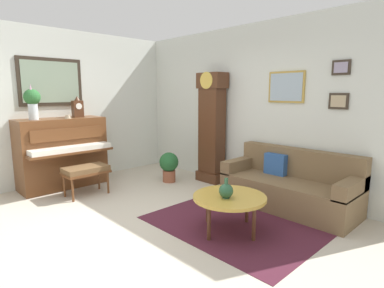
{
  "coord_description": "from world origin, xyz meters",
  "views": [
    {
      "loc": [
        3.25,
        -2.08,
        1.67
      ],
      "look_at": [
        -0.24,
        1.27,
        0.86
      ],
      "focal_mm": 28.99,
      "sensor_mm": 36.0,
      "label": 1
    }
  ],
  "objects_px": {
    "piano_bench": "(86,171)",
    "grandfather_clock": "(212,131)",
    "flower_vase": "(32,100)",
    "potted_plant": "(169,165)",
    "teacup": "(68,117)",
    "mantel_clock": "(78,108)",
    "couch": "(289,186)",
    "piano": "(63,152)",
    "coffee_table": "(230,198)",
    "green_jug": "(226,191)"
  },
  "relations": [
    {
      "from": "piano",
      "to": "mantel_clock",
      "type": "distance_m",
      "value": 0.84
    },
    {
      "from": "couch",
      "to": "flower_vase",
      "type": "height_order",
      "value": "flower_vase"
    },
    {
      "from": "mantel_clock",
      "to": "teacup",
      "type": "distance_m",
      "value": 0.31
    },
    {
      "from": "grandfather_clock",
      "to": "teacup",
      "type": "relative_size",
      "value": 17.5
    },
    {
      "from": "piano_bench",
      "to": "couch",
      "type": "distance_m",
      "value": 3.2
    },
    {
      "from": "flower_vase",
      "to": "teacup",
      "type": "relative_size",
      "value": 5.0
    },
    {
      "from": "coffee_table",
      "to": "grandfather_clock",
      "type": "bearing_deg",
      "value": 138.41
    },
    {
      "from": "grandfather_clock",
      "to": "teacup",
      "type": "xyz_separation_m",
      "value": [
        -1.46,
        -2.07,
        0.28
      ]
    },
    {
      "from": "piano_bench",
      "to": "flower_vase",
      "type": "relative_size",
      "value": 1.21
    },
    {
      "from": "mantel_clock",
      "to": "flower_vase",
      "type": "bearing_deg",
      "value": -90.04
    },
    {
      "from": "piano",
      "to": "mantel_clock",
      "type": "bearing_deg",
      "value": 89.56
    },
    {
      "from": "piano",
      "to": "couch",
      "type": "distance_m",
      "value": 3.87
    },
    {
      "from": "mantel_clock",
      "to": "teacup",
      "type": "bearing_deg",
      "value": -60.5
    },
    {
      "from": "couch",
      "to": "green_jug",
      "type": "bearing_deg",
      "value": -93.14
    },
    {
      "from": "grandfather_clock",
      "to": "potted_plant",
      "type": "relative_size",
      "value": 3.62
    },
    {
      "from": "flower_vase",
      "to": "coffee_table",
      "type": "bearing_deg",
      "value": 19.64
    },
    {
      "from": "piano_bench",
      "to": "grandfather_clock",
      "type": "bearing_deg",
      "value": 67.67
    },
    {
      "from": "grandfather_clock",
      "to": "flower_vase",
      "type": "distance_m",
      "value": 3.09
    },
    {
      "from": "piano_bench",
      "to": "flower_vase",
      "type": "distance_m",
      "value": 1.44
    },
    {
      "from": "grandfather_clock",
      "to": "piano_bench",
      "type": "bearing_deg",
      "value": -112.33
    },
    {
      "from": "mantel_clock",
      "to": "teacup",
      "type": "relative_size",
      "value": 3.28
    },
    {
      "from": "coffee_table",
      "to": "green_jug",
      "type": "relative_size",
      "value": 3.67
    },
    {
      "from": "mantel_clock",
      "to": "couch",
      "type": "bearing_deg",
      "value": 26.67
    },
    {
      "from": "potted_plant",
      "to": "mantel_clock",
      "type": "bearing_deg",
      "value": -131.54
    },
    {
      "from": "flower_vase",
      "to": "grandfather_clock",
      "type": "bearing_deg",
      "value": 58.26
    },
    {
      "from": "piano",
      "to": "couch",
      "type": "height_order",
      "value": "piano"
    },
    {
      "from": "piano_bench",
      "to": "teacup",
      "type": "distance_m",
      "value": 1.04
    },
    {
      "from": "piano_bench",
      "to": "flower_vase",
      "type": "height_order",
      "value": "flower_vase"
    },
    {
      "from": "flower_vase",
      "to": "potted_plant",
      "type": "distance_m",
      "value": 2.56
    },
    {
      "from": "mantel_clock",
      "to": "potted_plant",
      "type": "relative_size",
      "value": 0.68
    },
    {
      "from": "grandfather_clock",
      "to": "couch",
      "type": "distance_m",
      "value": 1.84
    },
    {
      "from": "potted_plant",
      "to": "teacup",
      "type": "bearing_deg",
      "value": -122.97
    },
    {
      "from": "coffee_table",
      "to": "green_jug",
      "type": "bearing_deg",
      "value": -77.64
    },
    {
      "from": "piano",
      "to": "coffee_table",
      "type": "xyz_separation_m",
      "value": [
        3.22,
        0.72,
        -0.2
      ]
    },
    {
      "from": "mantel_clock",
      "to": "flower_vase",
      "type": "distance_m",
      "value": 0.76
    },
    {
      "from": "piano_bench",
      "to": "green_jug",
      "type": "distance_m",
      "value": 2.56
    },
    {
      "from": "coffee_table",
      "to": "flower_vase",
      "type": "distance_m",
      "value": 3.6
    },
    {
      "from": "coffee_table",
      "to": "piano_bench",
      "type": "bearing_deg",
      "value": -165.3
    },
    {
      "from": "grandfather_clock",
      "to": "teacup",
      "type": "distance_m",
      "value": 2.55
    },
    {
      "from": "piano",
      "to": "coffee_table",
      "type": "relative_size",
      "value": 1.64
    },
    {
      "from": "piano_bench",
      "to": "coffee_table",
      "type": "bearing_deg",
      "value": 14.7
    },
    {
      "from": "green_jug",
      "to": "potted_plant",
      "type": "relative_size",
      "value": 0.43
    },
    {
      "from": "couch",
      "to": "potted_plant",
      "type": "height_order",
      "value": "couch"
    },
    {
      "from": "grandfather_clock",
      "to": "teacup",
      "type": "bearing_deg",
      "value": -125.2
    },
    {
      "from": "piano_bench",
      "to": "mantel_clock",
      "type": "bearing_deg",
      "value": 161.36
    },
    {
      "from": "mantel_clock",
      "to": "flower_vase",
      "type": "xyz_separation_m",
      "value": [
        -0.0,
        -0.75,
        0.14
      ]
    },
    {
      "from": "couch",
      "to": "piano",
      "type": "bearing_deg",
      "value": -149.07
    },
    {
      "from": "couch",
      "to": "green_jug",
      "type": "distance_m",
      "value": 1.38
    },
    {
      "from": "couch",
      "to": "coffee_table",
      "type": "relative_size",
      "value": 2.16
    },
    {
      "from": "piano_bench",
      "to": "mantel_clock",
      "type": "xyz_separation_m",
      "value": [
        -0.74,
        0.25,
        0.99
      ]
    }
  ]
}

